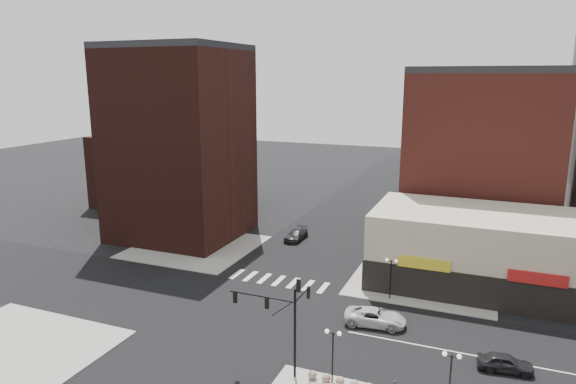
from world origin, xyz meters
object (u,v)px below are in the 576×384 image
(traffic_signal, at_px, (285,311))
(street_lamp_se_b, at_px, (451,367))
(dark_sedan_east, at_px, (505,363))
(dark_sedan_north, at_px, (296,235))
(street_lamp_ne, at_px, (391,268))
(street_lamp_se_a, at_px, (333,343))
(white_suv, at_px, (375,317))

(traffic_signal, relative_size, street_lamp_se_b, 1.87)
(dark_sedan_east, distance_m, dark_sedan_north, 35.17)
(street_lamp_ne, distance_m, dark_sedan_north, 21.21)
(street_lamp_se_a, height_order, dark_sedan_east, street_lamp_se_a)
(traffic_signal, relative_size, street_lamp_se_a, 1.87)
(street_lamp_se_b, distance_m, dark_sedan_north, 37.78)
(dark_sedan_east, bearing_deg, dark_sedan_north, 41.74)
(street_lamp_se_a, xyz_separation_m, dark_sedan_east, (11.52, 6.59, -2.61))
(street_lamp_se_a, bearing_deg, street_lamp_se_b, 0.00)
(street_lamp_se_a, distance_m, white_suv, 10.49)
(street_lamp_ne, relative_size, dark_sedan_east, 1.04)
(street_lamp_se_b, xyz_separation_m, white_suv, (-7.16, 10.15, -2.54))
(street_lamp_se_b, bearing_deg, dark_sedan_east, 61.87)
(street_lamp_se_b, xyz_separation_m, street_lamp_ne, (-7.00, 16.00, 0.00))
(street_lamp_se_a, relative_size, dark_sedan_north, 0.84)
(street_lamp_se_a, xyz_separation_m, street_lamp_ne, (1.00, 16.00, 0.00))
(traffic_signal, bearing_deg, street_lamp_se_a, -2.57)
(white_suv, xyz_separation_m, dark_sedan_north, (-15.34, 20.09, -0.04))
(traffic_signal, xyz_separation_m, street_lamp_se_a, (3.76, -0.17, -1.67))
(white_suv, distance_m, dark_sedan_north, 25.28)
(white_suv, relative_size, dark_sedan_north, 1.10)
(street_lamp_se_a, bearing_deg, traffic_signal, 177.43)
(street_lamp_se_b, xyz_separation_m, dark_sedan_east, (3.52, 6.59, -2.61))
(traffic_signal, distance_m, street_lamp_ne, 16.62)
(street_lamp_se_a, height_order, street_lamp_se_b, same)
(street_lamp_se_b, bearing_deg, street_lamp_ne, 113.63)
(street_lamp_se_a, distance_m, dark_sedan_east, 13.52)
(traffic_signal, relative_size, white_suv, 1.43)
(street_lamp_se_b, bearing_deg, dark_sedan_north, 126.66)
(white_suv, bearing_deg, dark_sedan_north, 30.88)
(traffic_signal, xyz_separation_m, street_lamp_se_b, (11.76, -0.17, -1.67))
(white_suv, height_order, dark_sedan_north, white_suv)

